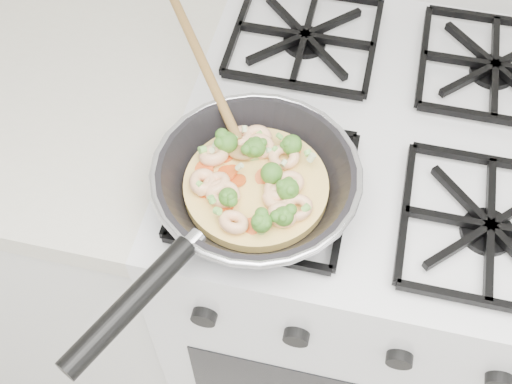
# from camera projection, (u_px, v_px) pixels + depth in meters

# --- Properties ---
(stove) EXTENTS (0.60, 0.60, 0.92)m
(stove) POSITION_uv_depth(u_px,v_px,m) (350.00, 268.00, 1.32)
(stove) COLOR white
(stove) RESTS_ON ground
(skillet) EXTENTS (0.34, 0.59, 0.09)m
(skillet) POSITION_uv_depth(u_px,v_px,m) (253.00, 183.00, 0.83)
(skillet) COLOR black
(skillet) RESTS_ON stove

